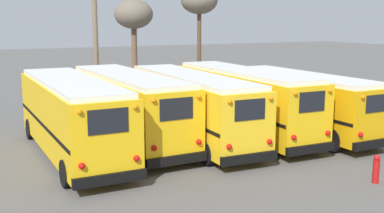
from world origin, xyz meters
The scene contains 10 objects.
ground_plane centered at (0.00, 0.00, 0.00)m, with size 160.00×160.00×0.00m, color #5B5956.
school_bus_0 centered at (-5.69, 0.12, 1.78)m, with size 2.72×10.50×3.29m.
school_bus_1 centered at (-2.85, 1.08, 1.77)m, with size 2.86×10.32×3.28m.
school_bus_2 centered at (0.00, 0.30, 1.73)m, with size 2.76×10.91×3.19m.
school_bus_3 centered at (2.85, 0.10, 1.79)m, with size 2.56×10.58×3.30m.
school_bus_4 centered at (5.69, -0.88, 1.67)m, with size 2.65×9.87×3.04m.
utility_pole centered at (-2.02, 9.47, 4.88)m, with size 1.80×0.31×9.49m.
bare_tree_0 centered at (2.93, 16.32, 5.98)m, with size 3.03×3.03×7.27m.
bare_tree_1 centered at (5.54, 10.19, 6.89)m, with size 2.56×2.56×8.01m.
fire_hydrant centered at (3.14, -8.20, 0.52)m, with size 0.24×0.24×1.03m.
Camera 1 is at (-9.99, -19.94, 5.73)m, focal length 45.00 mm.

